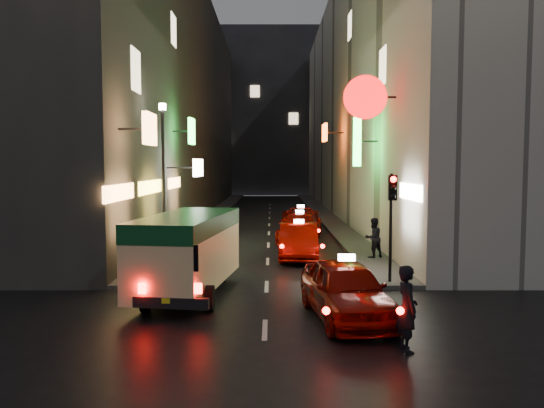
{
  "coord_description": "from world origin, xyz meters",
  "views": [
    {
      "loc": [
        0.16,
        -8.35,
        3.9
      ],
      "look_at": [
        0.18,
        13.0,
        2.35
      ],
      "focal_mm": 35.0,
      "sensor_mm": 36.0,
      "label": 1
    }
  ],
  "objects_px": {
    "minibus": "(188,245)",
    "pedestrian_crossing": "(407,303)",
    "taxi_near": "(346,285)",
    "lamp_post": "(163,170)",
    "traffic_light": "(392,204)"
  },
  "relations": [
    {
      "from": "minibus",
      "to": "pedestrian_crossing",
      "type": "bearing_deg",
      "value": -42.12
    },
    {
      "from": "minibus",
      "to": "pedestrian_crossing",
      "type": "relative_size",
      "value": 2.85
    },
    {
      "from": "taxi_near",
      "to": "pedestrian_crossing",
      "type": "xyz_separation_m",
      "value": [
        0.94,
        -2.37,
        0.17
      ]
    },
    {
      "from": "minibus",
      "to": "taxi_near",
      "type": "xyz_separation_m",
      "value": [
        4.41,
        -2.47,
        -0.67
      ]
    },
    {
      "from": "minibus",
      "to": "pedestrian_crossing",
      "type": "xyz_separation_m",
      "value": [
        5.35,
        -4.84,
        -0.5
      ]
    },
    {
      "from": "lamp_post",
      "to": "taxi_near",
      "type": "bearing_deg",
      "value": -52.22
    },
    {
      "from": "traffic_light",
      "to": "lamp_post",
      "type": "bearing_deg",
      "value": 151.09
    },
    {
      "from": "minibus",
      "to": "lamp_post",
      "type": "relative_size",
      "value": 0.95
    },
    {
      "from": "taxi_near",
      "to": "pedestrian_crossing",
      "type": "distance_m",
      "value": 2.55
    },
    {
      "from": "lamp_post",
      "to": "minibus",
      "type": "bearing_deg",
      "value": -71.72
    },
    {
      "from": "minibus",
      "to": "taxi_near",
      "type": "height_order",
      "value": "minibus"
    },
    {
      "from": "traffic_light",
      "to": "lamp_post",
      "type": "xyz_separation_m",
      "value": [
        -8.2,
        4.53,
        1.04
      ]
    },
    {
      "from": "minibus",
      "to": "traffic_light",
      "type": "bearing_deg",
      "value": 9.7
    },
    {
      "from": "traffic_light",
      "to": "minibus",
      "type": "bearing_deg",
      "value": -170.3
    },
    {
      "from": "taxi_near",
      "to": "traffic_light",
      "type": "relative_size",
      "value": 1.64
    }
  ]
}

